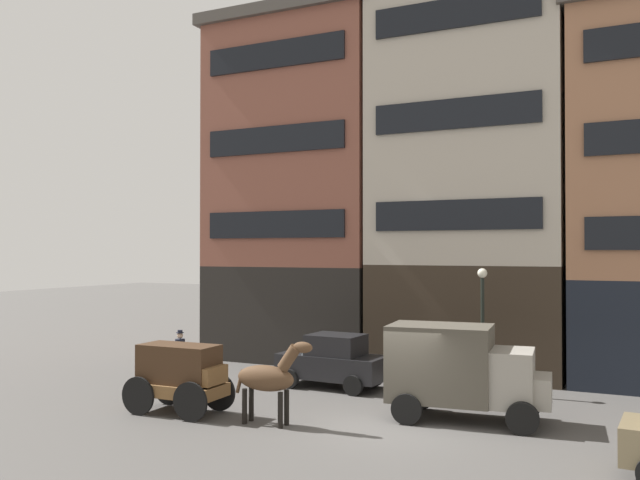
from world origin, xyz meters
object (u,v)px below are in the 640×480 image
sedan_light (333,361)px  streetlamp_curbside (482,312)px  draft_horse (269,378)px  cargo_wagon (180,373)px  delivery_truck_near (462,369)px  fire_hydrant_curbside (453,382)px  pedestrian_officer (180,352)px

sedan_light → streetlamp_curbside: size_ratio=0.92×
sedan_light → draft_horse: bearing=-84.9°
cargo_wagon → streetlamp_curbside: bearing=41.8°
delivery_truck_near → sedan_light: (-5.06, 2.49, -0.51)m
draft_horse → fire_hydrant_curbside: 6.84m
fire_hydrant_curbside → sedan_light: bearing=-171.9°
delivery_truck_near → streetlamp_curbside: streetlamp_curbside is taller
sedan_light → fire_hydrant_curbside: (4.03, 0.57, -0.49)m
pedestrian_officer → streetlamp_curbside: bearing=12.9°
cargo_wagon → draft_horse: 2.95m
streetlamp_curbside → cargo_wagon: bearing=-138.2°
cargo_wagon → streetlamp_curbside: 9.92m
draft_horse → streetlamp_curbside: 7.98m
pedestrian_officer → streetlamp_curbside: 10.90m
cargo_wagon → fire_hydrant_curbside: (6.52, 5.77, -0.72)m
draft_horse → pedestrian_officer: draft_horse is taller
sedan_light → pedestrian_officer: bearing=-169.3°
fire_hydrant_curbside → streetlamp_curbside: bearing=43.8°
draft_horse → delivery_truck_near: size_ratio=0.52×
cargo_wagon → streetlamp_curbside: streetlamp_curbside is taller
cargo_wagon → pedestrian_officer: 5.21m
pedestrian_officer → fire_hydrant_curbside: 9.86m
streetlamp_curbside → draft_horse: bearing=-123.7°
delivery_truck_near → fire_hydrant_curbside: bearing=108.5°
delivery_truck_near → fire_hydrant_curbside: 3.38m
sedan_light → pedestrian_officer: 5.77m
sedan_light → fire_hydrant_curbside: 4.10m
draft_horse → fire_hydrant_curbside: bearing=58.3°
delivery_truck_near → draft_horse: bearing=-149.4°
cargo_wagon → streetlamp_curbside: size_ratio=0.71×
sedan_light → pedestrian_officer: (-5.67, -1.07, 0.07)m
streetlamp_curbside → fire_hydrant_curbside: streetlamp_curbside is taller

